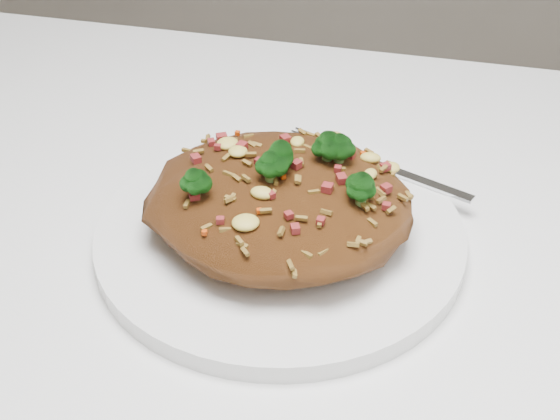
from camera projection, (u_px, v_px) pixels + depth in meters
The scene contains 3 objects.
plate at pixel (280, 235), 0.55m from camera, with size 0.26×0.26×0.01m, color white.
fried_rice at pixel (281, 191), 0.52m from camera, with size 0.18×0.17×0.07m.
fork at pixel (385, 168), 0.60m from camera, with size 0.16×0.07×0.00m.
Camera 1 is at (-0.00, -0.34, 1.10)m, focal length 50.00 mm.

